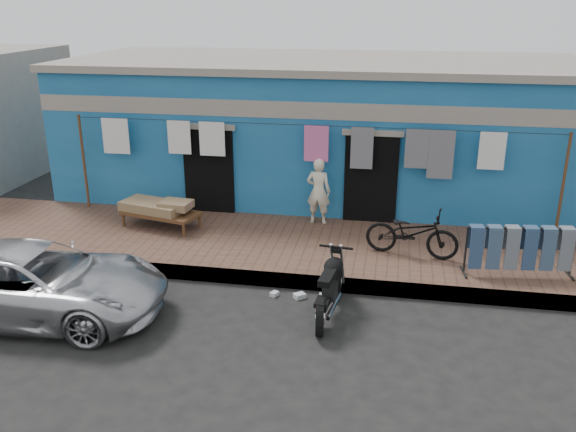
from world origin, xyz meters
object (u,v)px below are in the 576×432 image
object	(u,v)px
bicycle	(412,228)
charpoy	(161,214)
motorcycle	(329,286)
jeans_rack	(519,250)
seated_person	(318,191)
car	(35,281)

from	to	relation	value
bicycle	charpoy	size ratio (longest dim) A/B	0.93
motorcycle	charpoy	bearing A→B (deg)	151.51
charpoy	jeans_rack	world-z (taller)	jeans_rack
bicycle	motorcycle	xyz separation A→B (m)	(-1.27, -2.04, -0.29)
motorcycle	jeans_rack	bearing A→B (deg)	32.72
bicycle	motorcycle	distance (m)	2.42
motorcycle	charpoy	world-z (taller)	motorcycle
seated_person	jeans_rack	distance (m)	4.16
seated_person	motorcycle	bearing A→B (deg)	107.63
bicycle	charpoy	xyz separation A→B (m)	(-5.06, 0.58, -0.26)
bicycle	jeans_rack	world-z (taller)	bicycle
car	motorcycle	xyz separation A→B (m)	(4.51, 0.83, -0.09)
bicycle	charpoy	world-z (taller)	bicycle
motorcycle	bicycle	bearing A→B (deg)	64.34
car	seated_person	xyz separation A→B (m)	(3.86, 4.27, 0.36)
jeans_rack	seated_person	bearing A→B (deg)	152.56
bicycle	charpoy	distance (m)	5.10
seated_person	jeans_rack	world-z (taller)	seated_person
seated_person	charpoy	xyz separation A→B (m)	(-3.15, -0.81, -0.42)
car	jeans_rack	world-z (taller)	car
car	jeans_rack	bearing A→B (deg)	-76.65
seated_person	bicycle	size ratio (longest dim) A/B	0.83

